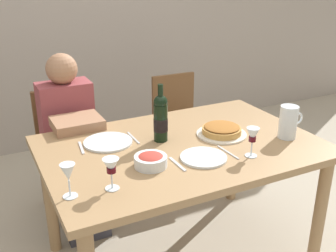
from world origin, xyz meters
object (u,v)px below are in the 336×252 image
(dining_table, at_px, (181,159))
(wine_glass_centre, at_px, (68,174))
(wine_glass_left_diner, at_px, (111,167))
(dinner_plate_left_setting, at_px, (108,142))
(water_pitcher, at_px, (288,124))
(salad_bowl, at_px, (151,160))
(chair_right, at_px, (179,123))
(dinner_plate_right_setting, at_px, (203,157))
(wine_bottle, at_px, (161,118))
(wine_glass_right_diner, at_px, (253,136))
(baked_tart, at_px, (222,130))
(diner_left, at_px, (73,140))
(chair_left, at_px, (65,143))

(dining_table, relative_size, wine_glass_centre, 9.74)
(wine_glass_left_diner, bearing_deg, dinner_plate_left_setting, 73.38)
(water_pitcher, xyz_separation_m, salad_bowl, (-0.84, 0.02, -0.05))
(dinner_plate_left_setting, bearing_deg, chair_right, 40.16)
(water_pitcher, relative_size, dinner_plate_right_setting, 0.79)
(water_pitcher, height_order, chair_right, water_pitcher)
(wine_bottle, height_order, wine_glass_right_diner, wine_bottle)
(wine_bottle, height_order, wine_glass_centre, wine_bottle)
(wine_glass_centre, bearing_deg, dinner_plate_left_setting, 54.70)
(dining_table, bearing_deg, salad_bowl, -148.28)
(wine_glass_centre, bearing_deg, wine_glass_right_diner, -1.77)
(wine_bottle, xyz_separation_m, chair_right, (0.53, 0.78, -0.40))
(wine_bottle, height_order, chair_right, wine_bottle)
(salad_bowl, xyz_separation_m, dinner_plate_left_setting, (-0.10, 0.36, -0.03))
(baked_tart, xyz_separation_m, diner_left, (-0.72, 0.65, -0.17))
(dining_table, xyz_separation_m, wine_glass_centre, (-0.68, -0.26, 0.20))
(dining_table, bearing_deg, chair_left, 116.70)
(water_pitcher, bearing_deg, dinner_plate_left_setting, 157.82)
(water_pitcher, xyz_separation_m, baked_tart, (-0.31, 0.20, -0.06))
(water_pitcher, bearing_deg, wine_glass_right_diner, -162.69)
(dinner_plate_left_setting, distance_m, chair_left, 0.75)
(wine_glass_right_diner, bearing_deg, wine_glass_left_diner, 179.18)
(wine_glass_left_diner, height_order, dinner_plate_left_setting, wine_glass_left_diner)
(chair_right, bearing_deg, baked_tart, 79.51)
(wine_bottle, relative_size, chair_right, 0.37)
(salad_bowl, bearing_deg, water_pitcher, -1.65)
(baked_tart, height_order, wine_glass_right_diner, wine_glass_right_diner)
(dining_table, distance_m, wine_glass_left_diner, 0.60)
(wine_glass_right_diner, xyz_separation_m, diner_left, (-0.70, 0.95, -0.25))
(salad_bowl, bearing_deg, diner_left, 103.09)
(salad_bowl, distance_m, wine_glass_centre, 0.44)
(water_pitcher, bearing_deg, salad_bowl, 178.35)
(baked_tart, distance_m, chair_right, 0.93)
(wine_glass_right_diner, bearing_deg, wine_glass_centre, 178.23)
(dining_table, distance_m, salad_bowl, 0.33)
(baked_tart, xyz_separation_m, dinner_plate_left_setting, (-0.62, 0.18, -0.02))
(wine_glass_left_diner, bearing_deg, chair_left, 87.73)
(wine_glass_centre, bearing_deg, chair_right, 45.18)
(dining_table, relative_size, chair_right, 1.72)
(wine_glass_centre, relative_size, chair_right, 0.18)
(wine_glass_right_diner, distance_m, chair_right, 1.24)
(chair_left, bearing_deg, dining_table, 116.26)
(wine_glass_right_diner, xyz_separation_m, chair_right, (0.20, 1.17, -0.37))
(wine_bottle, bearing_deg, diner_left, 123.54)
(salad_bowl, height_order, wine_glass_left_diner, wine_glass_left_diner)
(diner_left, bearing_deg, chair_left, -90.07)
(dining_table, height_order, wine_bottle, wine_bottle)
(salad_bowl, relative_size, chair_left, 0.19)
(dinner_plate_right_setting, bearing_deg, dining_table, 94.67)
(wine_glass_left_diner, distance_m, chair_right, 1.54)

